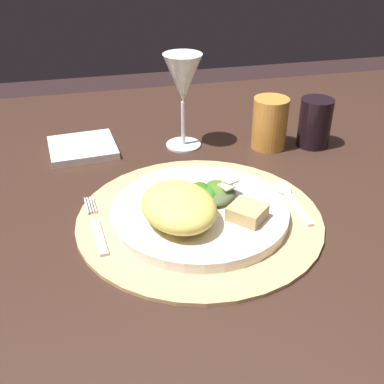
% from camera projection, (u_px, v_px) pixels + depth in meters
% --- Properties ---
extents(dining_table, '(1.29, 1.08, 0.73)m').
position_uv_depth(dining_table, '(220.00, 242.00, 0.87)').
color(dining_table, '#37231A').
rests_on(dining_table, ground).
extents(placemat, '(0.37, 0.37, 0.01)m').
position_uv_depth(placemat, '(199.00, 218.00, 0.73)').
color(placemat, tan).
rests_on(placemat, dining_table).
extents(dinner_plate, '(0.27, 0.27, 0.02)m').
position_uv_depth(dinner_plate, '(200.00, 212.00, 0.73)').
color(dinner_plate, silver).
rests_on(dinner_plate, placemat).
extents(pasta_serving, '(0.13, 0.15, 0.05)m').
position_uv_depth(pasta_serving, '(179.00, 206.00, 0.68)').
color(pasta_serving, '#ECD15E').
rests_on(pasta_serving, dinner_plate).
extents(salad_greens, '(0.08, 0.08, 0.03)m').
position_uv_depth(salad_greens, '(213.00, 192.00, 0.74)').
color(salad_greens, '#327624').
rests_on(salad_greens, dinner_plate).
extents(bread_piece, '(0.07, 0.07, 0.02)m').
position_uv_depth(bread_piece, '(247.00, 213.00, 0.69)').
color(bread_piece, tan).
rests_on(bread_piece, dinner_plate).
extents(fork, '(0.03, 0.15, 0.00)m').
position_uv_depth(fork, '(97.00, 227.00, 0.70)').
color(fork, silver).
rests_on(fork, placemat).
extents(spoon, '(0.03, 0.13, 0.01)m').
position_uv_depth(spoon, '(288.00, 195.00, 0.78)').
color(spoon, silver).
rests_on(spoon, placemat).
extents(napkin, '(0.13, 0.13, 0.01)m').
position_uv_depth(napkin, '(83.00, 148.00, 0.93)').
color(napkin, white).
rests_on(napkin, dining_table).
extents(wine_glass, '(0.07, 0.07, 0.18)m').
position_uv_depth(wine_glass, '(183.00, 82.00, 0.89)').
color(wine_glass, silver).
rests_on(wine_glass, dining_table).
extents(amber_tumbler, '(0.07, 0.07, 0.10)m').
position_uv_depth(amber_tumbler, '(270.00, 123.00, 0.93)').
color(amber_tumbler, '#D18838').
rests_on(amber_tumbler, dining_table).
extents(dark_tumbler, '(0.06, 0.06, 0.09)m').
position_uv_depth(dark_tumbler, '(315.00, 123.00, 0.94)').
color(dark_tumbler, black).
rests_on(dark_tumbler, dining_table).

